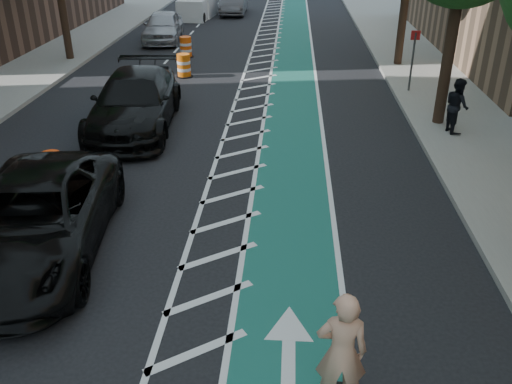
# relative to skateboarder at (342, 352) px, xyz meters

# --- Properties ---
(ground) EXTENTS (120.00, 120.00, 0.00)m
(ground) POSITION_rel_skateboarder_xyz_m (-3.70, 3.80, -1.09)
(ground) COLOR black
(ground) RESTS_ON ground
(bike_lane) EXTENTS (2.00, 90.00, 0.01)m
(bike_lane) POSITION_rel_skateboarder_xyz_m (-0.70, 13.80, -1.08)
(bike_lane) COLOR #1C6356
(bike_lane) RESTS_ON ground
(buffer_strip) EXTENTS (1.40, 90.00, 0.01)m
(buffer_strip) POSITION_rel_skateboarder_xyz_m (-2.20, 13.80, -1.08)
(buffer_strip) COLOR silver
(buffer_strip) RESTS_ON ground
(sidewalk_right) EXTENTS (5.00, 90.00, 0.15)m
(sidewalk_right) POSITION_rel_skateboarder_xyz_m (5.80, 13.80, -1.01)
(sidewalk_right) COLOR gray
(sidewalk_right) RESTS_ON ground
(curb_right) EXTENTS (0.12, 90.00, 0.16)m
(curb_right) POSITION_rel_skateboarder_xyz_m (3.35, 13.80, -1.01)
(curb_right) COLOR gray
(curb_right) RESTS_ON ground
(curb_left) EXTENTS (0.12, 90.00, 0.16)m
(curb_left) POSITION_rel_skateboarder_xyz_m (-10.75, 13.80, -1.01)
(curb_left) COLOR gray
(curb_left) RESTS_ON ground
(sign_post) EXTENTS (0.35, 0.08, 2.47)m
(sign_post) POSITION_rel_skateboarder_xyz_m (3.90, 15.80, 0.27)
(sign_post) COLOR #4C4C4C
(sign_post) RESTS_ON ground
(skateboarder) EXTENTS (0.72, 0.48, 1.95)m
(skateboarder) POSITION_rel_skateboarder_xyz_m (0.00, 0.00, 0.00)
(skateboarder) COLOR tan
(skateboarder) RESTS_ON skateboard
(suv_near) EXTENTS (3.42, 6.26, 1.66)m
(suv_near) POSITION_rel_skateboarder_xyz_m (-5.96, 3.68, -0.25)
(suv_near) COLOR black
(suv_near) RESTS_ON ground
(suv_far) EXTENTS (2.99, 6.38, 1.80)m
(suv_far) POSITION_rel_skateboarder_xyz_m (-5.90, 11.30, -0.19)
(suv_far) COLOR black
(suv_far) RESTS_ON ground
(car_silver) EXTENTS (2.31, 4.98, 1.65)m
(car_silver) POSITION_rel_skateboarder_xyz_m (-8.03, 25.17, -0.26)
(car_silver) COLOR #ABABB0
(car_silver) RESTS_ON ground
(car_grey) EXTENTS (1.74, 4.88, 1.60)m
(car_grey) POSITION_rel_skateboarder_xyz_m (-5.05, 35.09, -0.28)
(car_grey) COLOR #525256
(car_grey) RESTS_ON ground
(pedestrian) EXTENTS (0.81, 0.95, 1.74)m
(pedestrian) POSITION_rel_skateboarder_xyz_m (4.46, 11.22, -0.07)
(pedestrian) COLOR black
(pedestrian) RESTS_ON sidewalk_right
(box_truck) EXTENTS (2.25, 4.49, 1.81)m
(box_truck) POSITION_rel_skateboarder_xyz_m (-7.41, 33.39, -0.25)
(box_truck) COLOR white
(box_truck) RESTS_ON ground
(barrel_a) EXTENTS (0.63, 0.63, 0.86)m
(barrel_a) POSITION_rel_skateboarder_xyz_m (-7.00, 7.01, -0.68)
(barrel_a) COLOR #FF490D
(barrel_a) RESTS_ON ground
(barrel_b) EXTENTS (0.73, 0.73, 1.00)m
(barrel_b) POSITION_rel_skateboarder_xyz_m (-5.50, 17.80, -0.61)
(barrel_b) COLOR orange
(barrel_b) RESTS_ON ground
(barrel_c) EXTENTS (0.73, 0.73, 1.00)m
(barrel_c) POSITION_rel_skateboarder_xyz_m (-6.10, 21.54, -0.61)
(barrel_c) COLOR #FF570D
(barrel_c) RESTS_ON ground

